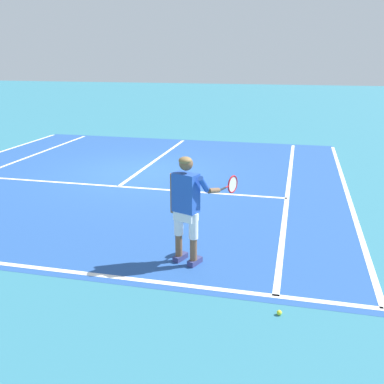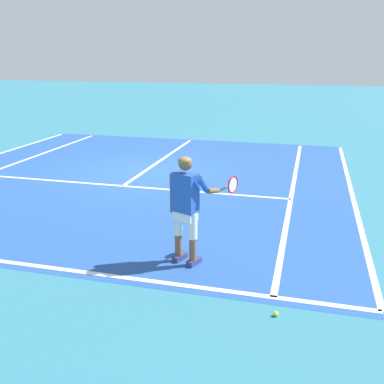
# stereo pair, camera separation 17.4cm
# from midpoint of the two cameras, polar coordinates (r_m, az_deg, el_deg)

# --- Properties ---
(ground_plane) EXTENTS (80.00, 80.00, 0.00)m
(ground_plane) POSITION_cam_midpoint_polar(r_m,az_deg,el_deg) (12.61, -7.15, 2.56)
(ground_plane) COLOR teal
(court_inner_surface) EXTENTS (10.98, 11.24, 0.00)m
(court_inner_surface) POSITION_cam_midpoint_polar(r_m,az_deg,el_deg) (12.13, -8.00, 1.97)
(court_inner_surface) COLOR #234C93
(court_inner_surface) RESTS_ON ground
(line_baseline) EXTENTS (10.98, 0.10, 0.01)m
(line_baseline) POSITION_cam_midpoint_polar(r_m,az_deg,el_deg) (7.65, -22.95, -8.51)
(line_baseline) COLOR white
(line_baseline) RESTS_ON ground
(line_service) EXTENTS (8.23, 0.10, 0.01)m
(line_service) POSITION_cam_midpoint_polar(r_m,az_deg,el_deg) (11.26, -9.79, 0.70)
(line_service) COLOR white
(line_service) RESTS_ON ground
(line_centre_service) EXTENTS (0.10, 6.40, 0.01)m
(line_centre_service) POSITION_cam_midpoint_polar(r_m,az_deg,el_deg) (14.16, -4.76, 4.27)
(line_centre_service) COLOR white
(line_centre_service) RESTS_ON ground
(line_singles_right) EXTENTS (0.10, 10.84, 0.01)m
(line_singles_right) POSITION_cam_midpoint_polar(r_m,az_deg,el_deg) (11.33, 11.78, 0.69)
(line_singles_right) COLOR white
(line_singles_right) RESTS_ON ground
(line_doubles_right) EXTENTS (0.10, 10.84, 0.01)m
(line_doubles_right) POSITION_cam_midpoint_polar(r_m,az_deg,el_deg) (11.39, 18.70, 0.21)
(line_doubles_right) COLOR white
(line_doubles_right) RESTS_ON ground
(tennis_player) EXTENTS (0.94, 1.00, 1.71)m
(tennis_player) POSITION_cam_midpoint_polar(r_m,az_deg,el_deg) (6.76, -1.34, -1.42)
(tennis_player) COLOR navy
(tennis_player) RESTS_ON ground
(tennis_ball_near_feet) EXTENTS (0.07, 0.07, 0.07)m
(tennis_ball_near_feet) POSITION_cam_midpoint_polar(r_m,az_deg,el_deg) (5.90, 10.23, -14.93)
(tennis_ball_near_feet) COLOR #CCE02D
(tennis_ball_near_feet) RESTS_ON ground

